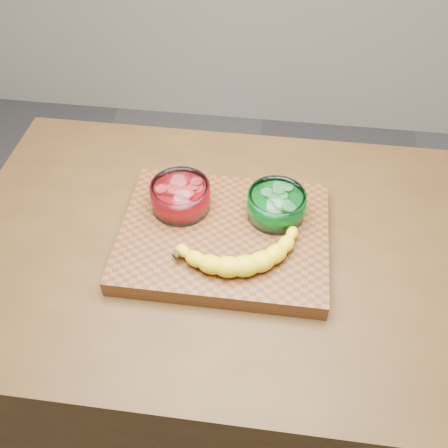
# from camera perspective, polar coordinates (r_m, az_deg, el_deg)

# --- Properties ---
(ground) EXTENTS (3.50, 3.50, 0.00)m
(ground) POSITION_cam_1_polar(r_m,az_deg,el_deg) (1.89, 0.00, -20.21)
(ground) COLOR #535358
(ground) RESTS_ON ground
(counter) EXTENTS (1.20, 0.80, 0.90)m
(counter) POSITION_cam_1_polar(r_m,az_deg,el_deg) (1.48, 0.00, -13.52)
(counter) COLOR #4F3317
(counter) RESTS_ON ground
(cutting_board) EXTENTS (0.45, 0.35, 0.04)m
(cutting_board) POSITION_cam_1_polar(r_m,az_deg,el_deg) (1.10, 0.00, -1.42)
(cutting_board) COLOR brown
(cutting_board) RESTS_ON counter
(bowl_red) EXTENTS (0.13, 0.13, 0.06)m
(bowl_red) POSITION_cam_1_polar(r_m,az_deg,el_deg) (1.12, -4.99, 3.17)
(bowl_red) COLOR white
(bowl_red) RESTS_ON cutting_board
(bowl_green) EXTENTS (0.13, 0.13, 0.06)m
(bowl_green) POSITION_cam_1_polar(r_m,az_deg,el_deg) (1.10, 5.99, 2.19)
(bowl_green) COLOR white
(bowl_green) RESTS_ON cutting_board
(banana) EXTENTS (0.29, 0.17, 0.04)m
(banana) POSITION_cam_1_polar(r_m,az_deg,el_deg) (1.02, 1.54, -2.68)
(banana) COLOR yellow
(banana) RESTS_ON cutting_board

